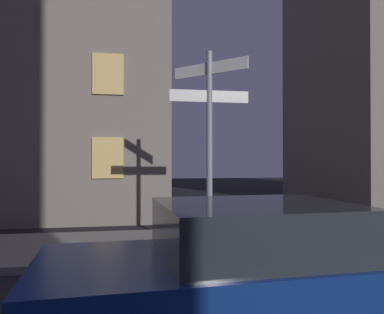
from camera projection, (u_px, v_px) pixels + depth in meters
name	position (u px, v px, depth m)	size (l,w,h in m)	color
sidewalk_kerb	(265.00, 241.00, 8.71)	(40.00, 3.09, 0.14)	gray
signpost	(209.00, 129.00, 7.74)	(1.64, 1.26, 4.00)	gray
car_near_left	(236.00, 270.00, 3.95)	(4.06, 2.26, 1.47)	navy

